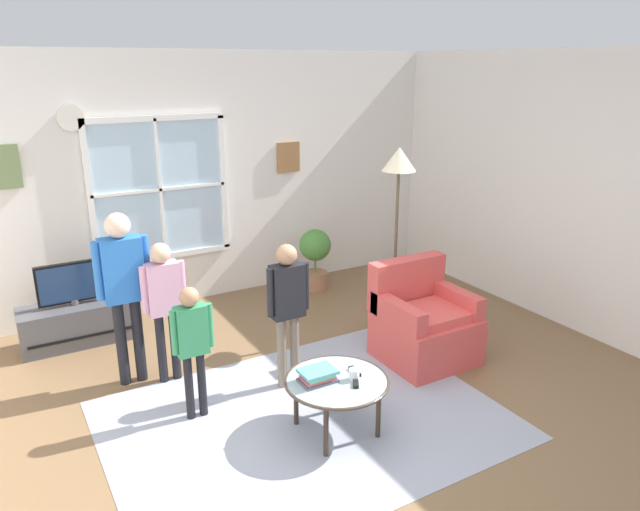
% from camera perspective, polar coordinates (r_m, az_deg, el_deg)
% --- Properties ---
extents(ground_plane, '(6.61, 6.40, 0.02)m').
position_cam_1_polar(ground_plane, '(4.51, 0.54, -16.47)').
color(ground_plane, brown).
extents(back_wall, '(6.01, 0.17, 2.68)m').
position_cam_1_polar(back_wall, '(6.54, -12.92, 7.01)').
color(back_wall, silver).
rests_on(back_wall, ground_plane).
extents(side_wall_right, '(0.12, 5.80, 2.68)m').
position_cam_1_polar(side_wall_right, '(6.02, 26.68, 4.59)').
color(side_wall_right, silver).
rests_on(side_wall_right, ground_plane).
extents(area_rug, '(2.84, 2.18, 0.01)m').
position_cam_1_polar(area_rug, '(4.59, -1.43, -15.53)').
color(area_rug, '#999EAD').
rests_on(area_rug, ground_plane).
extents(tv_stand, '(1.02, 0.42, 0.39)m').
position_cam_1_polar(tv_stand, '(6.09, -22.28, -6.05)').
color(tv_stand, '#4C4C51').
rests_on(tv_stand, ground_plane).
extents(television, '(0.62, 0.08, 0.41)m').
position_cam_1_polar(television, '(5.94, -22.74, -2.43)').
color(television, '#4C4C4C').
rests_on(television, tv_stand).
extents(armchair, '(0.76, 0.74, 0.87)m').
position_cam_1_polar(armchair, '(5.39, 9.87, -6.52)').
color(armchair, '#D14C47').
rests_on(armchair, ground_plane).
extents(coffee_table, '(0.75, 0.75, 0.42)m').
position_cam_1_polar(coffee_table, '(4.28, 1.62, -12.18)').
color(coffee_table, '#99B2B7').
rests_on(coffee_table, ground_plane).
extents(book_stack, '(0.26, 0.19, 0.09)m').
position_cam_1_polar(book_stack, '(4.23, -0.23, -11.48)').
color(book_stack, '#55515E').
rests_on(book_stack, coffee_table).
extents(cup, '(0.08, 0.08, 0.08)m').
position_cam_1_polar(cup, '(4.26, 3.29, -11.35)').
color(cup, white).
rests_on(cup, coffee_table).
extents(remote_near_books, '(0.11, 0.14, 0.02)m').
position_cam_1_polar(remote_near_books, '(4.23, 3.45, -12.07)').
color(remote_near_books, black).
rests_on(remote_near_books, coffee_table).
extents(remote_near_cup, '(0.06, 0.14, 0.02)m').
position_cam_1_polar(remote_near_cup, '(4.36, 3.36, -11.07)').
color(remote_near_cup, black).
rests_on(remote_near_cup, coffee_table).
extents(person_black_shirt, '(0.37, 0.17, 1.22)m').
position_cam_1_polar(person_black_shirt, '(4.70, -3.15, -4.23)').
color(person_black_shirt, '#726656').
rests_on(person_black_shirt, ground_plane).
extents(person_green_shirt, '(0.31, 0.14, 1.04)m').
position_cam_1_polar(person_green_shirt, '(4.42, -12.20, -7.74)').
color(person_green_shirt, black).
rests_on(person_green_shirt, ground_plane).
extents(person_pink_shirt, '(0.36, 0.16, 1.20)m').
position_cam_1_polar(person_pink_shirt, '(4.94, -14.79, -3.84)').
color(person_pink_shirt, black).
rests_on(person_pink_shirt, ground_plane).
extents(person_blue_shirt, '(0.44, 0.20, 1.45)m').
position_cam_1_polar(person_blue_shirt, '(4.95, -18.40, -2.20)').
color(person_blue_shirt, black).
rests_on(person_blue_shirt, ground_plane).
extents(potted_plant_by_window, '(0.37, 0.37, 0.72)m').
position_cam_1_polar(potted_plant_by_window, '(6.88, -0.47, 0.14)').
color(potted_plant_by_window, '#9E6B4C').
rests_on(potted_plant_by_window, ground_plane).
extents(floor_lamp, '(0.32, 0.32, 1.81)m').
position_cam_1_polar(floor_lamp, '(5.60, 7.55, 7.36)').
color(floor_lamp, black).
rests_on(floor_lamp, ground_plane).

